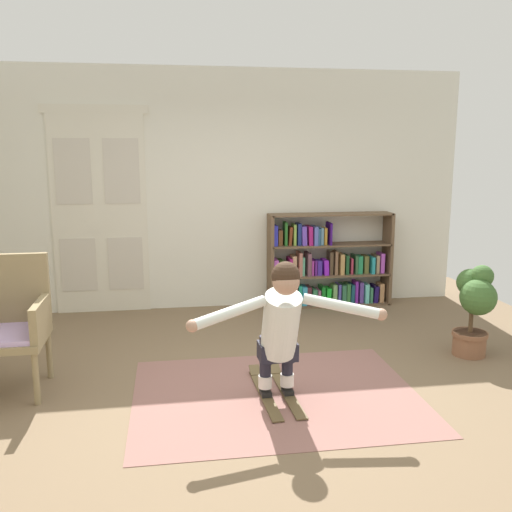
{
  "coord_description": "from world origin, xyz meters",
  "views": [
    {
      "loc": [
        -0.63,
        -4.2,
        1.95
      ],
      "look_at": [
        0.09,
        0.39,
        1.05
      ],
      "focal_mm": 38.92,
      "sensor_mm": 36.0,
      "label": 1
    }
  ],
  "objects_px": {
    "skis_pair": "(275,391)",
    "person_skier": "(281,322)",
    "bookshelf": "(324,267)",
    "wicker_chair": "(8,321)",
    "potted_plant": "(475,305)"
  },
  "relations": [
    {
      "from": "bookshelf",
      "to": "wicker_chair",
      "type": "bearing_deg",
      "value": -147.6
    },
    {
      "from": "skis_pair",
      "to": "person_skier",
      "type": "xyz_separation_m",
      "value": [
        0.01,
        -0.19,
        0.64
      ]
    },
    {
      "from": "skis_pair",
      "to": "person_skier",
      "type": "distance_m",
      "value": 0.67
    },
    {
      "from": "potted_plant",
      "to": "skis_pair",
      "type": "xyz_separation_m",
      "value": [
        -2.04,
        -0.58,
        -0.47
      ]
    },
    {
      "from": "potted_plant",
      "to": "bookshelf",
      "type": "bearing_deg",
      "value": 116.48
    },
    {
      "from": "skis_pair",
      "to": "person_skier",
      "type": "height_order",
      "value": "person_skier"
    },
    {
      "from": "bookshelf",
      "to": "potted_plant",
      "type": "relative_size",
      "value": 1.79
    },
    {
      "from": "bookshelf",
      "to": "wicker_chair",
      "type": "height_order",
      "value": "bookshelf"
    },
    {
      "from": "wicker_chair",
      "to": "potted_plant",
      "type": "relative_size",
      "value": 1.26
    },
    {
      "from": "potted_plant",
      "to": "person_skier",
      "type": "height_order",
      "value": "person_skier"
    },
    {
      "from": "skis_pair",
      "to": "potted_plant",
      "type": "bearing_deg",
      "value": 15.82
    },
    {
      "from": "bookshelf",
      "to": "potted_plant",
      "type": "distance_m",
      "value": 2.11
    },
    {
      "from": "wicker_chair",
      "to": "skis_pair",
      "type": "distance_m",
      "value": 2.24
    },
    {
      "from": "bookshelf",
      "to": "wicker_chair",
      "type": "xyz_separation_m",
      "value": [
        -3.22,
        -2.04,
        0.09
      ]
    },
    {
      "from": "skis_pair",
      "to": "wicker_chair",
      "type": "bearing_deg",
      "value": 168.71
    }
  ]
}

